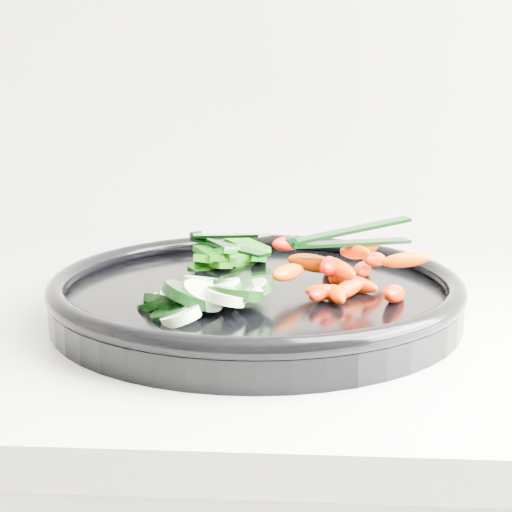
{
  "coord_description": "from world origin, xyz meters",
  "views": [
    {
      "loc": [
        0.57,
        1.02,
        1.13
      ],
      "look_at": [
        0.53,
        1.65,
        0.99
      ],
      "focal_mm": 50.0,
      "sensor_mm": 36.0,
      "label": 1
    }
  ],
  "objects": [
    {
      "name": "cucumber_pile",
      "position": [
        0.49,
        1.59,
        0.96
      ],
      "size": [
        0.13,
        0.12,
        0.04
      ],
      "color": "black",
      "rests_on": "veggie_tray"
    },
    {
      "name": "carrot_pile",
      "position": [
        0.61,
        1.65,
        0.97
      ],
      "size": [
        0.14,
        0.15,
        0.05
      ],
      "color": "#F55A00",
      "rests_on": "veggie_tray"
    },
    {
      "name": "tong_carrot",
      "position": [
        0.61,
        1.65,
        1.0
      ],
      "size": [
        0.11,
        0.05,
        0.02
      ],
      "color": "black",
      "rests_on": "carrot_pile"
    },
    {
      "name": "tong_pepper",
      "position": [
        0.49,
        1.74,
        0.98
      ],
      "size": [
        0.09,
        0.09,
        0.02
      ],
      "color": "black",
      "rests_on": "pepper_pile"
    },
    {
      "name": "pepper_pile",
      "position": [
        0.49,
        1.74,
        0.96
      ],
      "size": [
        0.08,
        0.1,
        0.04
      ],
      "color": "#0C6609",
      "rests_on": "veggie_tray"
    },
    {
      "name": "veggie_tray",
      "position": [
        0.53,
        1.65,
        0.95
      ],
      "size": [
        0.4,
        0.4,
        0.04
      ],
      "color": "black",
      "rests_on": "counter"
    }
  ]
}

